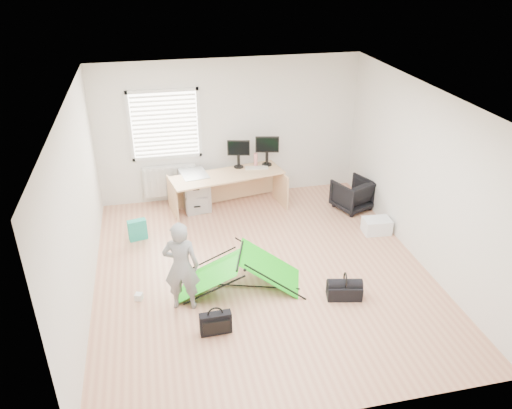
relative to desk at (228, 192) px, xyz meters
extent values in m
plane|color=tan|center=(0.16, -2.14, -0.35)|extent=(5.50, 5.50, 0.00)
cube|color=silver|center=(0.16, 0.61, 1.00)|extent=(5.00, 0.02, 2.70)
cube|color=silver|center=(-1.04, 0.57, 1.20)|extent=(1.20, 0.06, 1.20)
cube|color=silver|center=(-1.04, 0.53, 0.10)|extent=(1.00, 0.12, 0.60)
cube|color=tan|center=(0.00, 0.00, 0.00)|extent=(2.17, 1.04, 0.71)
cube|color=#A2A5A7|center=(-0.60, 0.17, 0.00)|extent=(0.55, 0.68, 0.72)
cube|color=black|center=(0.27, 0.29, 0.56)|extent=(0.43, 0.18, 0.40)
cube|color=black|center=(0.82, 0.28, 0.57)|extent=(0.45, 0.19, 0.42)
cube|color=beige|center=(0.59, 0.17, 0.36)|extent=(0.45, 0.19, 0.02)
cylinder|color=#D47776|center=(0.60, 0.30, 0.48)|extent=(0.08, 0.08, 0.25)
imported|color=black|center=(2.30, -0.49, -0.06)|extent=(0.82, 0.83, 0.59)
imported|color=gray|center=(-1.07, -2.74, 0.31)|extent=(0.54, 0.42, 1.33)
cube|color=white|center=(2.38, -1.43, -0.23)|extent=(0.48, 0.35, 0.26)
cube|color=teal|center=(-1.68, -0.78, -0.17)|extent=(0.33, 0.20, 0.36)
cube|color=black|center=(-0.72, -3.36, -0.20)|extent=(0.41, 0.13, 0.31)
cube|color=silver|center=(-1.69, -2.45, -0.31)|extent=(0.13, 0.13, 0.10)
cube|color=black|center=(1.17, -3.02, -0.25)|extent=(0.53, 0.35, 0.21)
camera|label=1|loc=(-1.28, -8.33, 4.10)|focal=35.00mm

